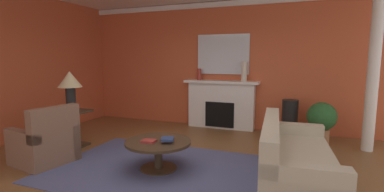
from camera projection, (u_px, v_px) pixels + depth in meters
name	position (u px, v px, depth m)	size (l,w,h in m)	color
ground_plane	(169.00, 168.00, 4.34)	(9.14, 9.14, 0.00)	brown
wall_fireplace	(221.00, 65.00, 6.89)	(7.63, 0.12, 3.03)	#C65633
wall_window	(16.00, 67.00, 5.70)	(0.12, 6.43, 3.03)	#C65633
crown_moulding	(221.00, 4.00, 6.63)	(7.63, 0.08, 0.12)	white
area_rug	(159.00, 169.00, 4.30)	(3.24, 2.32, 0.01)	#4C517A
fireplace	(221.00, 106.00, 6.80)	(1.80, 0.35, 1.16)	white
mantel_mirror	(223.00, 54.00, 6.75)	(1.27, 0.04, 0.95)	silver
sofa	(293.00, 162.00, 3.78)	(1.06, 2.16, 0.85)	#BCB299
armchair_near_window	(46.00, 144.00, 4.53)	(0.93, 0.93, 0.95)	brown
coffee_table	(158.00, 148.00, 4.26)	(1.00, 1.00, 0.45)	#3D2D1E
side_table	(72.00, 126.00, 5.37)	(0.56, 0.56, 0.70)	#3D2D1E
table_lamp	(70.00, 83.00, 5.26)	(0.44, 0.44, 0.75)	black
vase_tall_corner	(290.00, 119.00, 5.97)	(0.33, 0.33, 0.82)	black
vase_mantel_right	(244.00, 72.00, 6.45)	(0.13, 0.13, 0.45)	beige
vase_mantel_left	(199.00, 74.00, 6.85)	(0.11, 0.11, 0.28)	#9E3328
book_red_cover	(149.00, 141.00, 4.16)	(0.20, 0.15, 0.03)	maroon
book_art_folio	(167.00, 139.00, 4.14)	(0.18, 0.19, 0.04)	navy
potted_plant	(322.00, 119.00, 5.53)	(0.56, 0.56, 0.83)	#A8754C
column_white	(374.00, 68.00, 4.98)	(0.20, 0.20, 3.03)	white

